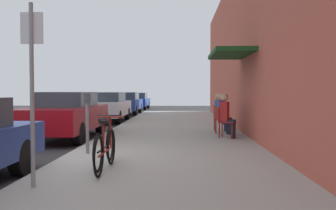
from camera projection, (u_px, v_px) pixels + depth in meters
The scene contains 17 objects.
ground_plane at pixel (59, 164), 7.54m from camera, with size 60.00×60.00×0.00m, color #2D2D30.
sidewalk_slab at pixel (171, 147), 9.46m from camera, with size 4.50×32.00×0.12m, color #9E9B93.
building_facade at pixel (266, 29), 9.27m from camera, with size 1.40×32.00×6.09m.
parked_car_1 at pixel (66, 115), 11.48m from camera, with size 1.80×4.40×1.46m.
parked_car_2 at pixel (107, 106), 17.82m from camera, with size 1.80×4.40×1.43m.
parked_car_3 at pixel (125, 103), 23.84m from camera, with size 1.80×4.40×1.41m.
parked_car_4 at pixel (137, 101), 30.13m from camera, with size 1.80×4.40×1.36m.
parking_meter at pixel (87, 119), 8.04m from camera, with size 0.12×0.10×1.32m.
street_sign at pixel (32, 80), 5.18m from camera, with size 0.32×0.06×2.60m.
bicycle_0 at pixel (104, 146), 6.73m from camera, with size 0.46×1.71×0.90m.
bicycle_1 at pixel (105, 150), 6.34m from camera, with size 0.46×1.71×0.90m.
cafe_chair_0 at pixel (224, 121), 10.77m from camera, with size 0.56×0.56×0.87m.
seated_patron_0 at pixel (226, 114), 10.74m from camera, with size 0.51×0.47×1.29m.
cafe_chair_1 at pixel (221, 118), 11.63m from camera, with size 0.52×0.52×0.87m.
seated_patron_1 at pixel (223, 112), 11.63m from camera, with size 0.48×0.42×1.29m.
cafe_chair_2 at pixel (218, 117), 12.50m from camera, with size 0.45×0.45×0.87m.
seated_patron_2 at pixel (220, 111), 12.49m from camera, with size 0.43×0.36×1.29m.
Camera 1 is at (2.50, -7.41, 1.48)m, focal length 39.42 mm.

